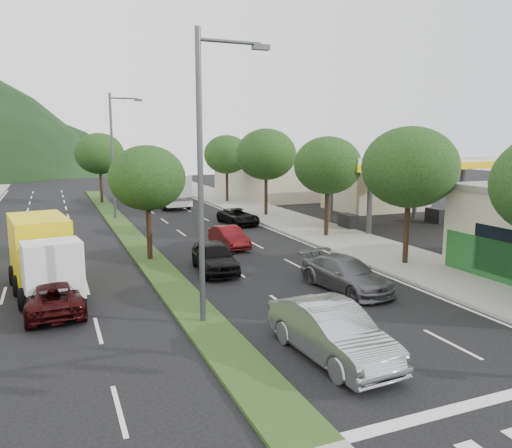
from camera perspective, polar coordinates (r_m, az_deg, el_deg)
name	(u,v)px	position (r m, az deg, el deg)	size (l,w,h in m)	color
sidewalk_right	(298,224)	(37.94, 4.85, 0.00)	(5.00, 90.00, 0.15)	gray
median	(124,229)	(37.08, -14.83, -0.54)	(1.60, 56.00, 0.12)	#233914
gas_canopy	(396,164)	(38.43, 15.75, 6.65)	(12.20, 8.20, 5.25)	silver
bldg_right_far	(277,173)	(57.68, 2.44, 5.86)	(10.00, 16.00, 5.20)	#B2AC8D
tree_r_b	(410,167)	(26.25, 17.16, 6.20)	(4.80, 4.80, 6.94)	black
tree_r_c	(328,165)	(32.83, 8.20, 6.64)	(4.40, 4.40, 6.48)	black
tree_r_d	(266,154)	(41.72, 1.16, 7.96)	(5.00, 5.00, 7.17)	black
tree_r_e	(227,155)	(51.05, -3.37, 7.93)	(4.60, 4.60, 6.71)	black
tree_med_near	(147,178)	(26.72, -12.33, 5.15)	(4.00, 4.00, 6.02)	black
tree_med_far	(100,154)	(52.46, -17.45, 7.68)	(4.80, 4.80, 6.94)	black
streetlight_near	(206,165)	(16.97, -5.73, 6.76)	(2.60, 0.25, 10.00)	#47494C
streetlight_mid	(115,150)	(41.53, -15.82, 8.14)	(2.60, 0.25, 10.00)	#47494C
sedan_silver	(332,332)	(15.22, 8.64, -12.07)	(1.73, 4.97, 1.64)	#96989D
suv_maroon	(53,296)	(20.36, -22.19, -7.66)	(2.04, 4.43, 1.23)	black
car_queue_a	(215,257)	(24.54, -4.74, -3.75)	(1.77, 4.39, 1.49)	black
car_queue_b	(346,274)	(21.92, 10.21, -5.63)	(1.97, 4.84, 1.40)	#525157
car_queue_c	(229,237)	(29.97, -3.12, -1.50)	(1.34, 3.83, 1.26)	#550E11
car_queue_d	(238,217)	(38.08, -2.03, 0.86)	(1.99, 4.32, 1.20)	black
box_truck	(43,257)	(23.26, -23.19, -3.45)	(3.12, 6.53, 3.10)	silver
motorhome	(165,189)	(48.90, -10.32, 3.95)	(3.37, 8.48, 3.17)	white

